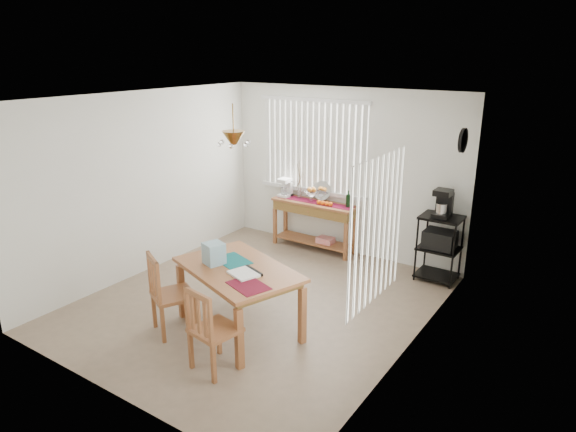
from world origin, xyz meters
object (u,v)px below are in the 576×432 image
Objects in this scene: dining_table at (238,275)px; chair_right at (212,330)px; chair_left at (169,294)px; cart_items at (443,204)px; wire_cart at (439,242)px; sideboard at (315,214)px.

dining_table is 0.86m from chair_right.
cart_items is at bearing 56.28° from chair_left.
cart_items is at bearing 70.95° from chair_right.
chair_left is at bearing -123.72° from cart_items.
dining_table is at bearing -119.11° from wire_cart.
cart_items is at bearing 60.98° from dining_table.
sideboard is at bearing 102.52° from dining_table.
wire_cart is at bearing 56.19° from chair_left.
chair_right is (0.90, -0.29, -0.02)m from chair_left.
chair_left reaches higher than dining_table.
sideboard is 1.51× the size of wire_cart.
wire_cart is 2.43× the size of cart_items.
dining_table is 1.75× the size of chair_left.
chair_right is (0.88, -3.45, -0.15)m from sideboard.
sideboard is 3.16m from chair_left.
sideboard is 2.12m from cart_items.
chair_right reaches higher than dining_table.
dining_table is (-1.46, -2.64, -0.43)m from cart_items.
wire_cart is (2.06, -0.04, -0.03)m from sideboard.
chair_left is at bearing 162.13° from chair_right.
cart_items is 0.23× the size of dining_table.
chair_left is at bearing -90.46° from sideboard.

